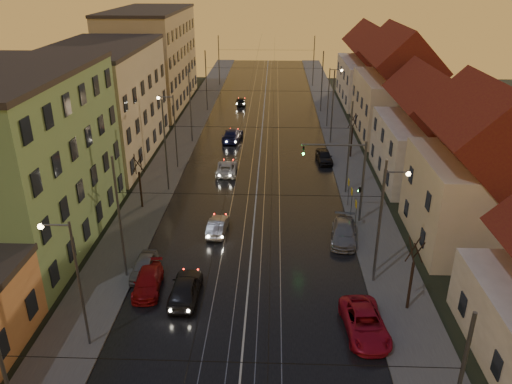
# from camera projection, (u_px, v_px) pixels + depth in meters

# --- Properties ---
(ground) EXTENTS (160.00, 160.00, 0.00)m
(ground) POSITION_uv_depth(u_px,v_px,m) (240.00, 375.00, 26.56)
(ground) COLOR black
(ground) RESTS_ON ground
(road) EXTENTS (16.00, 120.00, 0.04)m
(road) POSITION_uv_depth(u_px,v_px,m) (261.00, 140.00, 63.03)
(road) COLOR black
(road) RESTS_ON ground
(sidewalk_left) EXTENTS (4.00, 120.00, 0.15)m
(sidewalk_left) POSITION_uv_depth(u_px,v_px,m) (183.00, 139.00, 63.35)
(sidewalk_left) COLOR #4C4C4C
(sidewalk_left) RESTS_ON ground
(sidewalk_right) EXTENTS (4.00, 120.00, 0.15)m
(sidewalk_right) POSITION_uv_depth(u_px,v_px,m) (341.00, 141.00, 62.67)
(sidewalk_right) COLOR #4C4C4C
(sidewalk_right) RESTS_ON ground
(tram_rail_0) EXTENTS (0.06, 120.00, 0.03)m
(tram_rail_0) POSITION_uv_depth(u_px,v_px,m) (244.00, 140.00, 63.09)
(tram_rail_0) COLOR gray
(tram_rail_0) RESTS_ON road
(tram_rail_1) EXTENTS (0.06, 120.00, 0.03)m
(tram_rail_1) POSITION_uv_depth(u_px,v_px,m) (255.00, 140.00, 63.04)
(tram_rail_1) COLOR gray
(tram_rail_1) RESTS_ON road
(tram_rail_2) EXTENTS (0.06, 120.00, 0.03)m
(tram_rail_2) POSITION_uv_depth(u_px,v_px,m) (267.00, 140.00, 62.99)
(tram_rail_2) COLOR gray
(tram_rail_2) RESTS_ON road
(tram_rail_3) EXTENTS (0.06, 120.00, 0.03)m
(tram_rail_3) POSITION_uv_depth(u_px,v_px,m) (279.00, 140.00, 62.94)
(tram_rail_3) COLOR gray
(tram_rail_3) RESTS_ON road
(apartment_left_1) EXTENTS (10.00, 18.00, 13.00)m
(apartment_left_1) POSITION_uv_depth(u_px,v_px,m) (18.00, 163.00, 37.26)
(apartment_left_1) COLOR #65925D
(apartment_left_1) RESTS_ON ground
(apartment_left_2) EXTENTS (10.00, 20.00, 12.00)m
(apartment_left_2) POSITION_uv_depth(u_px,v_px,m) (104.00, 104.00, 55.71)
(apartment_left_2) COLOR #B7AE8D
(apartment_left_2) RESTS_ON ground
(apartment_left_3) EXTENTS (10.00, 24.00, 14.00)m
(apartment_left_3) POSITION_uv_depth(u_px,v_px,m) (152.00, 59.00, 77.19)
(apartment_left_3) COLOR tan
(apartment_left_3) RESTS_ON ground
(house_right_1) EXTENTS (8.67, 10.20, 10.80)m
(house_right_1) POSITION_uv_depth(u_px,v_px,m) (478.00, 178.00, 37.44)
(house_right_1) COLOR beige
(house_right_1) RESTS_ON ground
(house_right_2) EXTENTS (9.18, 12.24, 9.20)m
(house_right_2) POSITION_uv_depth(u_px,v_px,m) (428.00, 135.00, 49.62)
(house_right_2) COLOR beige
(house_right_2) RESTS_ON ground
(house_right_3) EXTENTS (9.18, 14.28, 11.50)m
(house_right_3) POSITION_uv_depth(u_px,v_px,m) (397.00, 90.00, 62.83)
(house_right_3) COLOR beige
(house_right_3) RESTS_ON ground
(house_right_4) EXTENTS (9.18, 16.32, 10.00)m
(house_right_4) POSITION_uv_depth(u_px,v_px,m) (371.00, 70.00, 79.56)
(house_right_4) COLOR beige
(house_right_4) RESTS_ON ground
(catenary_pole_l_1) EXTENTS (0.16, 0.16, 9.00)m
(catenary_pole_l_1) POSITION_uv_depth(u_px,v_px,m) (120.00, 220.00, 33.22)
(catenary_pole_l_1) COLOR #595B60
(catenary_pole_l_1) RESTS_ON ground
(catenary_pole_r_1) EXTENTS (0.16, 0.16, 9.00)m
(catenary_pole_r_1) POSITION_uv_depth(u_px,v_px,m) (379.00, 224.00, 32.64)
(catenary_pole_r_1) COLOR #595B60
(catenary_pole_r_1) RESTS_ON ground
(catenary_pole_l_2) EXTENTS (0.16, 0.16, 9.00)m
(catenary_pole_l_2) POSITION_uv_depth(u_px,v_px,m) (165.00, 147.00, 46.90)
(catenary_pole_l_2) COLOR #595B60
(catenary_pole_l_2) RESTS_ON ground
(catenary_pole_r_2) EXTENTS (0.16, 0.16, 9.00)m
(catenary_pole_r_2) POSITION_uv_depth(u_px,v_px,m) (349.00, 149.00, 46.32)
(catenary_pole_r_2) COLOR #595B60
(catenary_pole_r_2) RESTS_ON ground
(catenary_pole_l_3) EXTENTS (0.16, 0.16, 9.00)m
(catenary_pole_l_3) POSITION_uv_depth(u_px,v_px,m) (190.00, 107.00, 60.58)
(catenary_pole_l_3) COLOR #595B60
(catenary_pole_l_3) RESTS_ON ground
(catenary_pole_r_3) EXTENTS (0.16, 0.16, 9.00)m
(catenary_pole_r_3) POSITION_uv_depth(u_px,v_px,m) (332.00, 108.00, 60.00)
(catenary_pole_r_3) COLOR #595B60
(catenary_pole_r_3) RESTS_ON ground
(catenary_pole_l_4) EXTENTS (0.16, 0.16, 9.00)m
(catenary_pole_l_4) POSITION_uv_depth(u_px,v_px,m) (206.00, 81.00, 74.26)
(catenary_pole_l_4) COLOR #595B60
(catenary_pole_l_4) RESTS_ON ground
(catenary_pole_r_4) EXTENTS (0.16, 0.16, 9.00)m
(catenary_pole_r_4) POSITION_uv_depth(u_px,v_px,m) (322.00, 82.00, 73.68)
(catenary_pole_r_4) COLOR #595B60
(catenary_pole_r_4) RESTS_ON ground
(catenary_pole_l_5) EXTENTS (0.16, 0.16, 9.00)m
(catenary_pole_l_5) POSITION_uv_depth(u_px,v_px,m) (219.00, 61.00, 90.68)
(catenary_pole_l_5) COLOR #595B60
(catenary_pole_l_5) RESTS_ON ground
(catenary_pole_r_5) EXTENTS (0.16, 0.16, 9.00)m
(catenary_pole_r_5) POSITION_uv_depth(u_px,v_px,m) (314.00, 62.00, 90.09)
(catenary_pole_r_5) COLOR #595B60
(catenary_pole_r_5) RESTS_ON ground
(street_lamp_0) EXTENTS (1.75, 0.32, 8.00)m
(street_lamp_0) POSITION_uv_depth(u_px,v_px,m) (72.00, 273.00, 26.69)
(street_lamp_0) COLOR #595B60
(street_lamp_0) RESTS_ON ground
(street_lamp_1) EXTENTS (1.75, 0.32, 8.00)m
(street_lamp_1) POSITION_uv_depth(u_px,v_px,m) (385.00, 212.00, 33.37)
(street_lamp_1) COLOR #595B60
(street_lamp_1) RESTS_ON ground
(street_lamp_2) EXTENTS (1.75, 0.32, 8.00)m
(street_lamp_2) POSITION_uv_depth(u_px,v_px,m) (172.00, 125.00, 52.23)
(street_lamp_2) COLOR #595B60
(street_lamp_2) RESTS_ON ground
(street_lamp_3) EXTENTS (1.75, 0.32, 8.00)m
(street_lamp_3) POSITION_uv_depth(u_px,v_px,m) (331.00, 92.00, 66.21)
(street_lamp_3) COLOR #595B60
(street_lamp_3) RESTS_ON ground
(traffic_light_mast) EXTENTS (5.30, 0.32, 7.20)m
(traffic_light_mast) POSITION_uv_depth(u_px,v_px,m) (351.00, 172.00, 40.82)
(traffic_light_mast) COLOR #595B60
(traffic_light_mast) RESTS_ON ground
(bare_tree_0) EXTENTS (1.09, 1.09, 5.11)m
(bare_tree_0) POSITION_uv_depth(u_px,v_px,m) (140.00, 183.00, 44.13)
(bare_tree_0) COLOR black
(bare_tree_0) RESTS_ON ground
(bare_tree_1) EXTENTS (1.09, 1.09, 5.11)m
(bare_tree_1) POSITION_uv_depth(u_px,v_px,m) (412.00, 277.00, 30.67)
(bare_tree_1) COLOR black
(bare_tree_1) RESTS_ON ground
(bare_tree_2) EXTENTS (1.09, 1.09, 5.11)m
(bare_tree_2) POSITION_uv_depth(u_px,v_px,m) (352.00, 137.00, 56.20)
(bare_tree_2) COLOR black
(bare_tree_2) RESTS_ON ground
(driving_car_0) EXTENTS (1.91, 4.63, 1.57)m
(driving_car_0) POSITION_uv_depth(u_px,v_px,m) (185.00, 288.00, 32.48)
(driving_car_0) COLOR black
(driving_car_0) RESTS_ON ground
(driving_car_1) EXTENTS (1.61, 3.97, 1.28)m
(driving_car_1) POSITION_uv_depth(u_px,v_px,m) (218.00, 226.00, 40.66)
(driving_car_1) COLOR #9D9EA3
(driving_car_1) RESTS_ON ground
(driving_car_2) EXTENTS (2.17, 4.56, 1.26)m
(driving_car_2) POSITION_uv_depth(u_px,v_px,m) (227.00, 168.00, 52.48)
(driving_car_2) COLOR silver
(driving_car_2) RESTS_ON ground
(driving_car_3) EXTENTS (2.58, 5.40, 1.52)m
(driving_car_3) POSITION_uv_depth(u_px,v_px,m) (233.00, 135.00, 62.64)
(driving_car_3) COLOR #161A43
(driving_car_3) RESTS_ON ground
(driving_car_4) EXTENTS (1.84, 3.75, 1.23)m
(driving_car_4) POSITION_uv_depth(u_px,v_px,m) (241.00, 101.00, 79.01)
(driving_car_4) COLOR black
(driving_car_4) RESTS_ON ground
(parked_left_2) EXTENTS (2.08, 4.41, 1.24)m
(parked_left_2) POSITION_uv_depth(u_px,v_px,m) (148.00, 281.00, 33.46)
(parked_left_2) COLOR #9C0F12
(parked_left_2) RESTS_ON ground
(parked_left_3) EXTENTS (1.56, 3.82, 1.30)m
(parked_left_3) POSITION_uv_depth(u_px,v_px,m) (144.00, 266.00, 35.09)
(parked_left_3) COLOR gray
(parked_left_3) RESTS_ON ground
(parked_right_0) EXTENTS (2.70, 5.19, 1.40)m
(parked_right_0) POSITION_uv_depth(u_px,v_px,m) (365.00, 323.00, 29.39)
(parked_right_0) COLOR #AF1127
(parked_right_0) RESTS_ON ground
(parked_right_1) EXTENTS (2.60, 5.04, 1.40)m
(parked_right_1) POSITION_uv_depth(u_px,v_px,m) (344.00, 232.00, 39.51)
(parked_right_1) COLOR gray
(parked_right_1) RESTS_ON ground
(parked_right_2) EXTENTS (1.87, 4.10, 1.37)m
(parked_right_2) POSITION_uv_depth(u_px,v_px,m) (324.00, 156.00, 55.59)
(parked_right_2) COLOR black
(parked_right_2) RESTS_ON ground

